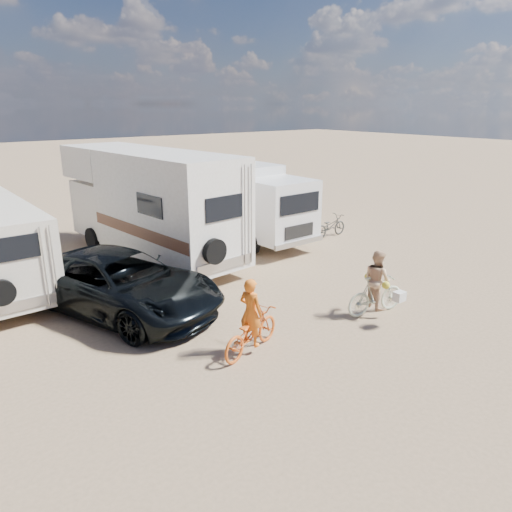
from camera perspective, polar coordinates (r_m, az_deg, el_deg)
ground at (r=12.42m, az=3.59°, el=-7.75°), size 140.00×140.00×0.00m
rv_main at (r=17.25m, az=-12.56°, el=5.85°), size 3.30×8.40×3.83m
box_truck at (r=19.61m, az=-1.91°, el=6.49°), size 2.59×7.03×3.05m
dark_suv at (r=13.16m, az=-15.89°, el=-3.11°), size 4.57×6.40×1.62m
bike_man at (r=10.77m, az=-0.62°, el=-9.00°), size 1.99×1.19×0.99m
bike_woman at (r=13.02m, az=14.10°, el=-4.49°), size 1.84×0.82×1.07m
rider_man at (r=10.64m, az=-0.62°, el=-7.60°), size 0.53×0.66×1.57m
rider_woman at (r=12.93m, az=14.18°, el=-3.46°), size 0.73×0.86×1.57m
bike_parked at (r=20.21m, az=8.86°, el=3.54°), size 1.79×0.71×0.92m
cooler at (r=12.23m, az=-10.22°, el=-7.33°), size 0.62×0.52×0.43m
crate at (r=16.57m, az=-1.64°, el=-0.39°), size 0.63×0.63×0.38m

